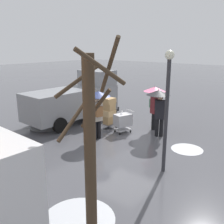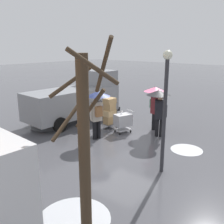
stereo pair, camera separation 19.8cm
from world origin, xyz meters
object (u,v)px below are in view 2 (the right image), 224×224
pedestrian_black_side (97,104)px  pedestrian_pink_side (159,102)px  shopping_cart_vendor (123,121)px  pedestrian_white_side (155,98)px  street_lamp (165,100)px  bare_tree_near (85,144)px  cargo_van_parked_right (77,99)px  hand_dolly_boxes (110,111)px

pedestrian_black_side → pedestrian_pink_side: bearing=-133.4°
shopping_cart_vendor → pedestrian_pink_side: (-1.53, -0.60, 1.00)m
pedestrian_white_side → street_lamp: street_lamp is taller
pedestrian_black_side → street_lamp: bearing=167.6°
pedestrian_black_side → bare_tree_near: 5.86m
pedestrian_white_side → bare_tree_near: (-2.65, 7.03, 0.54)m
pedestrian_white_side → bare_tree_near: 7.53m
cargo_van_parked_right → pedestrian_pink_side: (-4.71, -0.61, 0.39)m
shopping_cart_vendor → pedestrian_white_side: bearing=-124.7°
cargo_van_parked_right → street_lamp: 6.97m
hand_dolly_boxes → street_lamp: size_ratio=0.39×
pedestrian_pink_side → street_lamp: (-1.80, 2.76, 0.80)m
cargo_van_parked_right → bare_tree_near: 8.88m
shopping_cart_vendor → hand_dolly_boxes: (0.88, -0.07, 0.28)m
street_lamp → pedestrian_white_side: bearing=-55.0°
shopping_cart_vendor → cargo_van_parked_right: bearing=0.3°
hand_dolly_boxes → pedestrian_black_side: size_ratio=0.70×
shopping_cart_vendor → pedestrian_white_side: (-0.90, -1.30, 1.00)m
hand_dolly_boxes → street_lamp: (-4.22, 2.24, 1.52)m
shopping_cart_vendor → bare_tree_near: bare_tree_near is taller
pedestrian_black_side → hand_dolly_boxes: bearing=-68.7°
hand_dolly_boxes → pedestrian_white_side: size_ratio=0.70×
cargo_van_parked_right → bare_tree_near: bearing=139.7°
hand_dolly_boxes → pedestrian_white_side: 2.28m
shopping_cart_vendor → pedestrian_pink_side: pedestrian_pink_side is taller
cargo_van_parked_right → pedestrian_white_side: 4.31m
pedestrian_pink_side → pedestrian_white_side: (0.63, -0.71, 0.00)m
hand_dolly_boxes → bare_tree_near: bearing=127.4°
cargo_van_parked_right → pedestrian_white_side: cargo_van_parked_right is taller
cargo_van_parked_right → pedestrian_pink_side: bearing=-172.6°
pedestrian_pink_side → shopping_cart_vendor: bearing=21.3°
pedestrian_pink_side → pedestrian_white_side: bearing=-48.5°
pedestrian_pink_side → pedestrian_white_side: size_ratio=1.00×
hand_dolly_boxes → pedestrian_white_side: pedestrian_white_side is taller
pedestrian_pink_side → pedestrian_black_side: size_ratio=1.00×
pedestrian_white_side → street_lamp: bearing=125.0°
cargo_van_parked_right → street_lamp: size_ratio=1.40×
pedestrian_white_side → street_lamp: 4.31m
pedestrian_black_side → bare_tree_near: size_ratio=0.52×
pedestrian_black_side → street_lamp: 3.83m
bare_tree_near → shopping_cart_vendor: bearing=-58.2°
shopping_cart_vendor → bare_tree_near: bearing=121.8°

